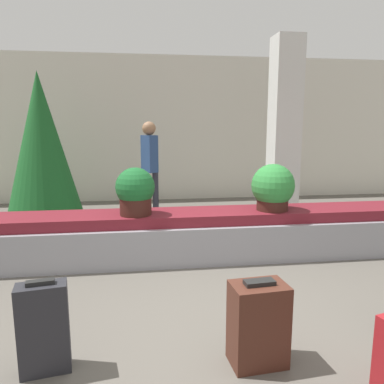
{
  "coord_description": "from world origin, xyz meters",
  "views": [
    {
      "loc": [
        -0.63,
        -2.9,
        1.68
      ],
      "look_at": [
        0.0,
        1.68,
        0.86
      ],
      "focal_mm": 35.0,
      "sensor_mm": 36.0,
      "label": 1
    }
  ],
  "objects_px": {
    "suitcase_1": "(258,324)",
    "suitcase_0": "(44,328)",
    "pillar": "(284,130)",
    "potted_plant_1": "(273,188)",
    "potted_plant_0": "(135,191)",
    "traveler_0": "(150,160)",
    "decorated_tree": "(41,143)"
  },
  "relations": [
    {
      "from": "pillar",
      "to": "potted_plant_1",
      "type": "bearing_deg",
      "value": -114.5
    },
    {
      "from": "suitcase_0",
      "to": "traveler_0",
      "type": "relative_size",
      "value": 0.38
    },
    {
      "from": "suitcase_0",
      "to": "suitcase_1",
      "type": "relative_size",
      "value": 1.06
    },
    {
      "from": "potted_plant_0",
      "to": "traveler_0",
      "type": "bearing_deg",
      "value": 84.26
    },
    {
      "from": "suitcase_0",
      "to": "suitcase_1",
      "type": "bearing_deg",
      "value": -13.92
    },
    {
      "from": "potted_plant_0",
      "to": "potted_plant_1",
      "type": "height_order",
      "value": "potted_plant_1"
    },
    {
      "from": "pillar",
      "to": "suitcase_0",
      "type": "relative_size",
      "value": 4.81
    },
    {
      "from": "suitcase_1",
      "to": "potted_plant_1",
      "type": "height_order",
      "value": "potted_plant_1"
    },
    {
      "from": "potted_plant_0",
      "to": "traveler_0",
      "type": "relative_size",
      "value": 0.33
    },
    {
      "from": "suitcase_1",
      "to": "potted_plant_0",
      "type": "bearing_deg",
      "value": 106.86
    },
    {
      "from": "potted_plant_0",
      "to": "decorated_tree",
      "type": "bearing_deg",
      "value": 125.2
    },
    {
      "from": "pillar",
      "to": "traveler_0",
      "type": "bearing_deg",
      "value": 170.27
    },
    {
      "from": "traveler_0",
      "to": "potted_plant_1",
      "type": "bearing_deg",
      "value": 3.45
    },
    {
      "from": "suitcase_0",
      "to": "potted_plant_1",
      "type": "height_order",
      "value": "potted_plant_1"
    },
    {
      "from": "decorated_tree",
      "to": "potted_plant_1",
      "type": "bearing_deg",
      "value": -34.07
    },
    {
      "from": "suitcase_0",
      "to": "potted_plant_1",
      "type": "relative_size",
      "value": 1.12
    },
    {
      "from": "potted_plant_1",
      "to": "traveler_0",
      "type": "relative_size",
      "value": 0.34
    },
    {
      "from": "suitcase_0",
      "to": "pillar",
      "type": "bearing_deg",
      "value": 41.48
    },
    {
      "from": "potted_plant_0",
      "to": "pillar",
      "type": "bearing_deg",
      "value": 36.63
    },
    {
      "from": "pillar",
      "to": "suitcase_1",
      "type": "distance_m",
      "value": 4.64
    },
    {
      "from": "suitcase_0",
      "to": "traveler_0",
      "type": "bearing_deg",
      "value": 69.55
    },
    {
      "from": "traveler_0",
      "to": "decorated_tree",
      "type": "xyz_separation_m",
      "value": [
        -1.85,
        -0.06,
        0.33
      ]
    },
    {
      "from": "potted_plant_1",
      "to": "pillar",
      "type": "bearing_deg",
      "value": 65.5
    },
    {
      "from": "suitcase_0",
      "to": "potted_plant_0",
      "type": "xyz_separation_m",
      "value": [
        0.61,
        2.04,
        0.58
      ]
    },
    {
      "from": "suitcase_1",
      "to": "suitcase_0",
      "type": "bearing_deg",
      "value": 170.64
    },
    {
      "from": "pillar",
      "to": "potted_plant_1",
      "type": "xyz_separation_m",
      "value": [
        -0.88,
        -1.92,
        -0.71
      ]
    },
    {
      "from": "suitcase_0",
      "to": "potted_plant_0",
      "type": "relative_size",
      "value": 1.15
    },
    {
      "from": "suitcase_0",
      "to": "suitcase_1",
      "type": "height_order",
      "value": "suitcase_0"
    },
    {
      "from": "suitcase_0",
      "to": "potted_plant_0",
      "type": "distance_m",
      "value": 2.21
    },
    {
      "from": "suitcase_0",
      "to": "potted_plant_1",
      "type": "xyz_separation_m",
      "value": [
        2.35,
        2.06,
        0.57
      ]
    },
    {
      "from": "suitcase_0",
      "to": "potted_plant_1",
      "type": "distance_m",
      "value": 3.18
    },
    {
      "from": "pillar",
      "to": "potted_plant_0",
      "type": "bearing_deg",
      "value": -143.37
    }
  ]
}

